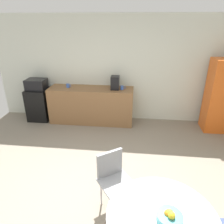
# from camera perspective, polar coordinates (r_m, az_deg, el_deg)

# --- Properties ---
(ground_plane) EXTENTS (6.00, 6.00, 0.00)m
(ground_plane) POSITION_cam_1_polar(r_m,az_deg,el_deg) (3.33, -6.20, -23.44)
(ground_plane) COLOR gray
(wall_back) EXTENTS (6.00, 0.10, 2.60)m
(wall_back) POSITION_cam_1_polar(r_m,az_deg,el_deg) (5.35, 0.02, 11.56)
(wall_back) COLOR silver
(wall_back) RESTS_ON ground_plane
(counter_block) EXTENTS (2.10, 0.60, 0.90)m
(counter_block) POSITION_cam_1_polar(r_m,az_deg,el_deg) (5.34, -5.63, 1.88)
(counter_block) COLOR brown
(counter_block) RESTS_ON ground_plane
(mini_fridge) EXTENTS (0.54, 0.54, 0.83)m
(mini_fridge) POSITION_cam_1_polar(r_m,az_deg,el_deg) (5.80, -19.28, 2.03)
(mini_fridge) COLOR black
(mini_fridge) RESTS_ON ground_plane
(microwave) EXTENTS (0.48, 0.38, 0.26)m
(microwave) POSITION_cam_1_polar(r_m,az_deg,el_deg) (5.63, -20.03, 7.16)
(microwave) COLOR black
(microwave) RESTS_ON mini_fridge
(locker_cabinet) EXTENTS (0.60, 0.50, 1.69)m
(locker_cabinet) POSITION_cam_1_polar(r_m,az_deg,el_deg) (5.38, 27.60, 3.83)
(locker_cabinet) COLOR orange
(locker_cabinet) RESTS_ON ground_plane
(chair_gray) EXTENTS (0.59, 0.59, 0.83)m
(chair_gray) POSITION_cam_1_polar(r_m,az_deg,el_deg) (2.95, 0.27, -16.65)
(chair_gray) COLOR silver
(chair_gray) RESTS_ON ground_plane
(fruit_bowl) EXTENTS (0.24, 0.24, 0.13)m
(fruit_bowl) POSITION_cam_1_polar(r_m,az_deg,el_deg) (2.22, 15.51, -25.93)
(fruit_bowl) COLOR teal
(fruit_bowl) RESTS_ON round_table
(mug_white) EXTENTS (0.13, 0.08, 0.09)m
(mug_white) POSITION_cam_1_polar(r_m,az_deg,el_deg) (5.05, 2.79, 6.67)
(mug_white) COLOR #3F66BF
(mug_white) RESTS_ON counter_block
(mug_green) EXTENTS (0.13, 0.08, 0.09)m
(mug_green) POSITION_cam_1_polar(r_m,az_deg,el_deg) (5.33, -11.98, 7.09)
(mug_green) COLOR #3F66BF
(mug_green) RESTS_ON counter_block
(coffee_maker) EXTENTS (0.20, 0.24, 0.32)m
(coffee_maker) POSITION_cam_1_polar(r_m,az_deg,el_deg) (5.06, 0.86, 8.03)
(coffee_maker) COLOR black
(coffee_maker) RESTS_ON counter_block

